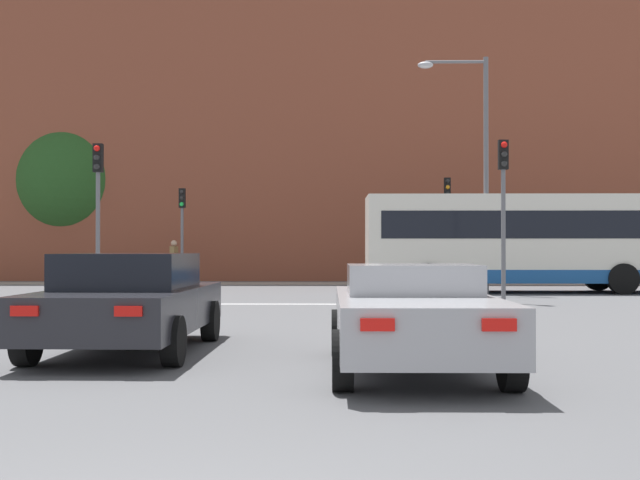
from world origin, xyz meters
name	(u,v)px	position (x,y,z in m)	size (l,w,h in m)	color
stop_line_strip	(296,304)	(0.00, 17.66, 0.00)	(8.53, 0.30, 0.01)	silver
far_pavement	(308,283)	(0.00, 30.22, 0.01)	(69.48, 2.50, 0.01)	gray
brick_civic_building	(306,107)	(-0.35, 37.75, 8.81)	(38.88, 10.87, 19.50)	brown
car_saloon_left	(129,301)	(-1.95, 7.82, 0.73)	(2.13, 4.57, 1.40)	#232328
car_roadster_right	(413,316)	(1.90, 6.10, 0.66)	(1.96, 4.42, 1.28)	#9E9EA3
bus_crossing_lead	(517,241)	(7.20, 23.52, 1.75)	(10.11, 2.70, 3.25)	silver
traffic_light_near_left	(98,196)	(-5.58, 18.71, 2.95)	(0.26, 0.31, 4.41)	slate
traffic_light_near_right	(503,194)	(5.60, 18.16, 2.96)	(0.26, 0.31, 4.42)	slate
traffic_light_far_left	(182,219)	(-5.18, 29.32, 2.67)	(0.26, 0.31, 3.96)	slate
traffic_light_far_right	(447,213)	(5.76, 29.51, 2.95)	(0.26, 0.31, 4.40)	slate
street_lamp_junction	(474,150)	(5.58, 22.37, 4.67)	(2.29, 0.36, 7.67)	slate
pedestrian_waiting	(500,260)	(7.96, 29.81, 1.02)	(0.42, 0.45, 1.73)	#333851
pedestrian_walking_east	(174,258)	(-5.76, 30.57, 1.09)	(0.31, 0.44, 1.84)	brown
tree_by_building	(76,183)	(-11.29, 34.80, 4.62)	(6.12, 6.12, 7.83)	#4C3823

